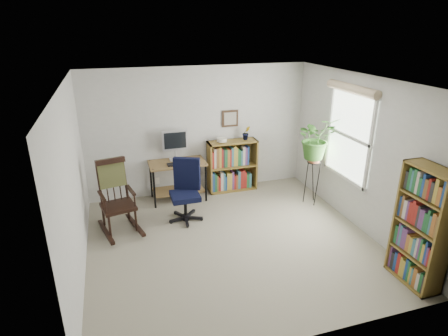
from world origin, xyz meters
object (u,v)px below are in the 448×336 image
object	(u,v)px
office_chair	(185,191)
tall_bookshelf	(422,227)
desk	(178,181)
rocking_chair	(117,197)
low_bookshelf	(232,166)

from	to	relation	value
office_chair	tall_bookshelf	distance (m)	3.45
desk	rocking_chair	size ratio (longest dim) A/B	0.87
desk	low_bookshelf	distance (m)	1.11
office_chair	rocking_chair	bearing A→B (deg)	-154.49
rocking_chair	tall_bookshelf	world-z (taller)	tall_bookshelf
office_chair	low_bookshelf	world-z (taller)	office_chair
desk	tall_bookshelf	xyz separation A→B (m)	(2.41, -3.25, 0.41)
desk	office_chair	distance (m)	0.85
desk	tall_bookshelf	distance (m)	4.07
low_bookshelf	tall_bookshelf	bearing A→B (deg)	-68.71
office_chair	rocking_chair	distance (m)	1.07
desk	office_chair	bearing A→B (deg)	-92.61
office_chair	tall_bookshelf	xyz separation A→B (m)	(2.45, -2.42, 0.25)
rocking_chair	tall_bookshelf	distance (m)	4.25
desk	low_bookshelf	xyz separation A→B (m)	(1.10, 0.12, 0.14)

